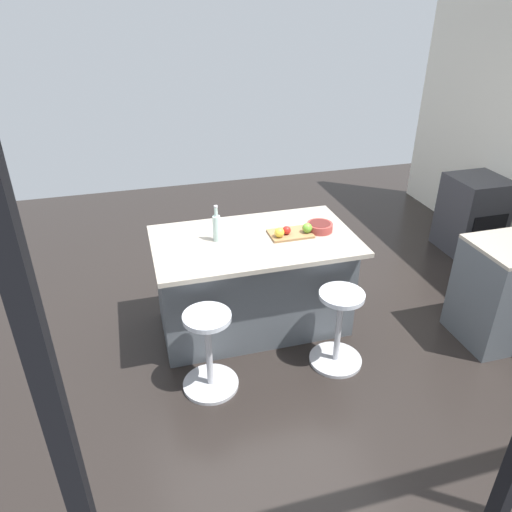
% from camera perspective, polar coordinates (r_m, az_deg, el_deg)
% --- Properties ---
extents(ground_plane, '(7.82, 7.82, 0.00)m').
position_cam_1_polar(ground_plane, '(4.58, 2.44, -8.03)').
color(ground_plane, black).
extents(oven_range, '(0.60, 0.61, 0.90)m').
position_cam_1_polar(oven_range, '(6.20, 24.17, 4.49)').
color(oven_range, '#38383D').
rests_on(oven_range, ground_plane).
extents(kitchen_island, '(1.70, 1.00, 0.92)m').
position_cam_1_polar(kitchen_island, '(4.31, -0.35, -3.09)').
color(kitchen_island, '#4C5156').
rests_on(kitchen_island, ground_plane).
extents(stool_by_window, '(0.44, 0.44, 0.68)m').
position_cam_1_polar(stool_by_window, '(4.03, 9.69, -8.65)').
color(stool_by_window, '#B7B7BC').
rests_on(stool_by_window, ground_plane).
extents(stool_middle, '(0.44, 0.44, 0.68)m').
position_cam_1_polar(stool_middle, '(3.77, -5.56, -11.41)').
color(stool_middle, '#B7B7BC').
rests_on(stool_middle, ground_plane).
extents(cutting_board, '(0.36, 0.24, 0.02)m').
position_cam_1_polar(cutting_board, '(4.12, 4.09, 2.64)').
color(cutting_board, olive).
rests_on(cutting_board, kitchen_island).
extents(apple_yellow, '(0.08, 0.08, 0.08)m').
position_cam_1_polar(apple_yellow, '(4.02, 2.77, 2.80)').
color(apple_yellow, gold).
rests_on(apple_yellow, cutting_board).
extents(apple_green, '(0.08, 0.08, 0.08)m').
position_cam_1_polar(apple_green, '(4.11, 6.06, 3.31)').
color(apple_green, '#609E2D').
rests_on(apple_green, cutting_board).
extents(apple_red, '(0.07, 0.07, 0.07)m').
position_cam_1_polar(apple_red, '(4.07, 3.64, 3.05)').
color(apple_red, red).
rests_on(apple_red, cutting_board).
extents(water_bottle, '(0.06, 0.06, 0.31)m').
position_cam_1_polar(water_bottle, '(3.98, -4.68, 3.43)').
color(water_bottle, silver).
rests_on(water_bottle, kitchen_island).
extents(fruit_bowl, '(0.22, 0.22, 0.07)m').
position_cam_1_polar(fruit_bowl, '(4.20, 7.53, 3.47)').
color(fruit_bowl, '#993833').
rests_on(fruit_bowl, kitchen_island).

